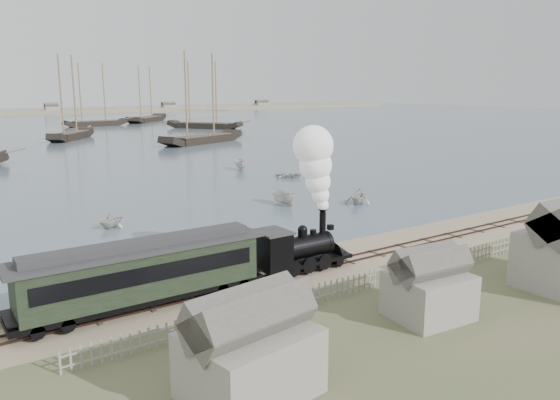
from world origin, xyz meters
TOP-DOWN VIEW (x-y plane):
  - ground at (0.00, 0.00)m, footprint 600.00×600.00m
  - rail_track at (0.00, -2.00)m, footprint 120.00×1.80m
  - picket_fence_west at (-6.50, -7.00)m, footprint 19.00×0.10m
  - picket_fence_east at (12.50, -7.50)m, footprint 15.00×0.10m
  - shed_left at (-10.00, -13.00)m, footprint 5.00×4.00m
  - shed_mid at (2.00, -12.00)m, footprint 4.00×3.50m
  - locomotive at (1.92, -2.00)m, footprint 7.63×2.85m
  - passenger_coach at (-10.25, -2.00)m, footprint 14.45×2.79m
  - rowboat_1 at (-6.05, 17.03)m, footprint 3.28×3.44m
  - rowboat_2 at (12.11, 16.42)m, footprint 3.92×1.58m
  - rowboat_3 at (22.99, 30.41)m, footprint 4.30×4.30m
  - rowboat_4 at (19.04, 12.02)m, footprint 4.14×4.30m
  - rowboat_5 at (21.14, 40.54)m, footprint 4.23×2.70m
  - schooner_3 at (12.98, 106.20)m, footprint 15.07×17.93m
  - schooner_4 at (34.88, 80.32)m, footprint 23.77×14.11m
  - schooner_5 at (55.61, 120.05)m, footprint 18.23×22.57m
  - schooner_8 at (31.16, 148.80)m, footprint 20.40×6.26m
  - schooner_9 at (53.62, 161.89)m, footprint 22.31×23.06m

SIDE VIEW (x-z plane):
  - ground at x=0.00m, z-range 0.00..0.00m
  - picket_fence_west at x=-6.50m, z-range -0.60..0.60m
  - picket_fence_east at x=12.50m, z-range -0.60..0.60m
  - shed_left at x=-10.00m, z-range -2.05..2.05m
  - shed_mid at x=2.00m, z-range -1.80..1.80m
  - rail_track at x=0.00m, z-range -0.04..0.12m
  - rowboat_3 at x=22.99m, z-range 0.06..0.79m
  - rowboat_1 at x=-6.05m, z-range 0.06..1.48m
  - rowboat_2 at x=12.11m, z-range 0.06..1.56m
  - rowboat_5 at x=21.14m, z-range 0.06..1.59m
  - rowboat_4 at x=19.04m, z-range 0.06..1.80m
  - passenger_coach at x=-10.25m, z-range 0.46..3.97m
  - locomotive at x=1.92m, z-range -0.37..9.14m
  - schooner_3 at x=12.98m, z-range 0.06..20.06m
  - schooner_4 at x=34.88m, z-range 0.06..20.06m
  - schooner_5 at x=55.61m, z-range 0.06..20.06m
  - schooner_8 at x=31.16m, z-range 0.06..20.06m
  - schooner_9 at x=53.62m, z-range 0.06..20.06m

